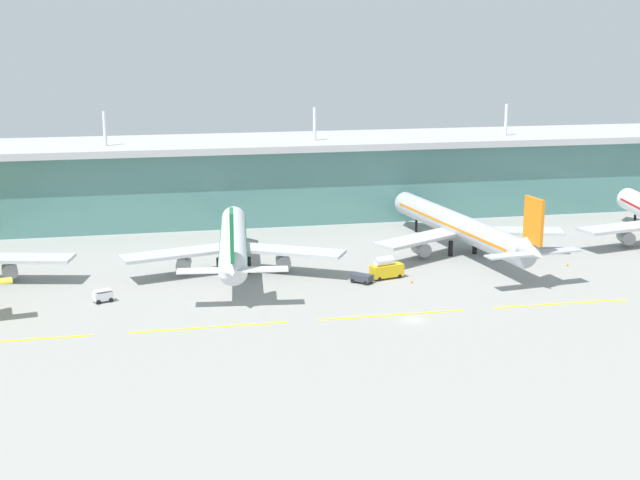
# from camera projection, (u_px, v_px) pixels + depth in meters

# --- Properties ---
(ground_plane) EXTENTS (600.00, 600.00, 0.00)m
(ground_plane) POSITION_uv_depth(u_px,v_px,m) (413.00, 320.00, 162.27)
(ground_plane) COLOR gray
(terminal_building) EXTENTS (288.00, 34.00, 31.07)m
(terminal_building) POSITION_uv_depth(u_px,v_px,m) (311.00, 176.00, 251.06)
(terminal_building) COLOR slate
(terminal_building) RESTS_ON ground
(airliner_near_middle) EXTENTS (48.47, 60.50, 18.90)m
(airliner_near_middle) POSITION_uv_depth(u_px,v_px,m) (233.00, 243.00, 192.77)
(airliner_near_middle) COLOR silver
(airliner_near_middle) RESTS_ON ground
(airliner_far_middle) EXTENTS (48.40, 70.53, 18.90)m
(airliner_far_middle) POSITION_uv_depth(u_px,v_px,m) (460.00, 227.00, 208.67)
(airliner_far_middle) COLOR #ADB2BC
(airliner_far_middle) RESTS_ON ground
(taxiway_stripe_west) EXTENTS (28.00, 0.70, 0.04)m
(taxiway_stripe_west) POSITION_uv_depth(u_px,v_px,m) (10.00, 341.00, 151.16)
(taxiway_stripe_west) COLOR yellow
(taxiway_stripe_west) RESTS_ON ground
(taxiway_stripe_mid_west) EXTENTS (28.00, 0.70, 0.04)m
(taxiway_stripe_mid_west) POSITION_uv_depth(u_px,v_px,m) (209.00, 327.00, 157.95)
(taxiway_stripe_mid_west) COLOR yellow
(taxiway_stripe_mid_west) RESTS_ON ground
(taxiway_stripe_centre) EXTENTS (28.00, 0.70, 0.04)m
(taxiway_stripe_centre) POSITION_uv_depth(u_px,v_px,m) (392.00, 315.00, 164.74)
(taxiway_stripe_centre) COLOR yellow
(taxiway_stripe_centre) RESTS_ON ground
(taxiway_stripe_mid_east) EXTENTS (28.00, 0.70, 0.04)m
(taxiway_stripe_mid_east) POSITION_uv_depth(u_px,v_px,m) (561.00, 304.00, 171.53)
(taxiway_stripe_mid_east) COLOR yellow
(taxiway_stripe_mid_east) RESTS_ON ground
(fuel_truck) EXTENTS (7.63, 4.41, 4.95)m
(fuel_truck) POSITION_uv_depth(u_px,v_px,m) (386.00, 268.00, 188.46)
(fuel_truck) COLOR gold
(fuel_truck) RESTS_ON ground
(pushback_tug) EXTENTS (4.83, 4.79, 1.85)m
(pushback_tug) POSITION_uv_depth(u_px,v_px,m) (362.00, 278.00, 185.52)
(pushback_tug) COLOR #333842
(pushback_tug) RESTS_ON ground
(baggage_cart) EXTENTS (4.01, 3.11, 2.48)m
(baggage_cart) POSITION_uv_depth(u_px,v_px,m) (103.00, 296.00, 172.31)
(baggage_cart) COLOR silver
(baggage_cart) RESTS_ON ground
(safety_cone_left_wingtip) EXTENTS (0.56, 0.56, 0.70)m
(safety_cone_left_wingtip) POSITION_uv_depth(u_px,v_px,m) (568.00, 265.00, 198.77)
(safety_cone_left_wingtip) COLOR orange
(safety_cone_left_wingtip) RESTS_ON ground
(safety_cone_nose_front) EXTENTS (0.56, 0.56, 0.70)m
(safety_cone_nose_front) POSITION_uv_depth(u_px,v_px,m) (412.00, 282.00, 185.40)
(safety_cone_nose_front) COLOR orange
(safety_cone_nose_front) RESTS_ON ground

